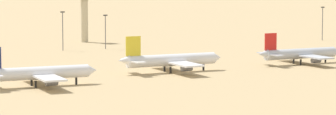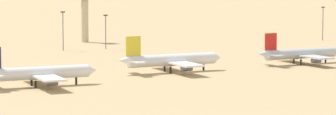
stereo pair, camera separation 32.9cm
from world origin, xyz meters
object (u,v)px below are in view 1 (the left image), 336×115
Objects in this scene: parked_jet_navy_2 at (37,73)px; light_pole_east at (105,29)px; parked_jet_yellow_3 at (170,60)px; light_pole_mid at (322,21)px; control_tower at (84,9)px; parked_jet_red_4 at (300,54)px; light_pole_west at (63,28)px.

light_pole_east is (70.14, 90.89, 4.44)m from parked_jet_navy_2.
parked_jet_yellow_3 is 84.90m from light_pole_east.
light_pole_east is at bearing 60.35° from parked_jet_navy_2.
light_pole_mid is 1.09× the size of light_pole_east.
control_tower is at bearing 153.35° from light_pole_mid.
control_tower is 110.00m from light_pole_mid.
light_pole_mid is at bearing -26.65° from control_tower.
light_pole_mid reaches higher than parked_jet_red_4.
parked_jet_navy_2 is at bearing -119.04° from light_pole_west.
parked_jet_red_4 is at bearing 2.45° from parked_jet_yellow_3.
light_pole_west reaches higher than light_pole_east.
light_pole_mid is (98.16, -49.27, -6.13)m from control_tower.
light_pole_mid is 106.55m from light_pole_east.
light_pole_west is at bearing 123.94° from parked_jet_red_4.
light_pole_mid reaches higher than light_pole_east.
parked_jet_red_4 is 1.37× the size of control_tower.
light_pole_west reaches higher than parked_jet_red_4.
light_pole_east is (18.00, -3.03, -0.89)m from light_pole_west.
parked_jet_navy_2 is 2.24× the size of light_pole_west.
control_tower is 1.61× the size of light_pole_mid.
parked_jet_navy_2 is 2.30× the size of light_pole_mid.
parked_jet_red_4 is at bearing -136.28° from light_pole_mid.
control_tower reaches higher than parked_jet_yellow_3.
parked_jet_red_4 is at bearing 10.52° from parked_jet_navy_2.
control_tower is at bearing 66.19° from parked_jet_navy_2.
parked_jet_navy_2 is 107.56m from light_pole_west.
parked_jet_red_4 is 2.15× the size of light_pole_west.
light_pole_east is at bearing 171.70° from light_pole_mid.
control_tower is at bearing 106.39° from parked_jet_red_4.
parked_jet_yellow_3 is at bearing 17.55° from parked_jet_navy_2.
parked_jet_navy_2 is at bearing -163.51° from parked_jet_yellow_3.
light_pole_west is (-25.27, -30.85, -5.93)m from control_tower.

